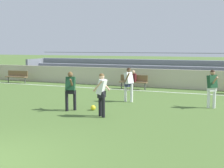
{
  "coord_description": "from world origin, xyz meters",
  "views": [
    {
      "loc": [
        5.02,
        -4.77,
        2.65
      ],
      "look_at": [
        0.13,
        7.77,
        0.94
      ],
      "focal_mm": 46.27,
      "sensor_mm": 36.0,
      "label": 1
    }
  ],
  "objects": [
    {
      "name": "bleacher_stand",
      "position": [
        3.23,
        16.04,
        0.95
      ],
      "size": [
        26.88,
        2.81,
        2.26
      ],
      "color": "#9EA3AD",
      "rests_on": "ground"
    },
    {
      "name": "player_dark_wide_right",
      "position": [
        -0.93,
        5.72,
        0.98
      ],
      "size": [
        0.47,
        0.74,
        1.65
      ],
      "color": "black",
      "rests_on": "ground"
    },
    {
      "name": "bench_near_bin",
      "position": [
        -9.5,
        12.76,
        0.55
      ],
      "size": [
        1.8,
        0.4,
        0.9
      ],
      "color": "brown",
      "rests_on": "ground"
    },
    {
      "name": "player_white_on_ball",
      "position": [
        0.71,
        5.2,
        1.0
      ],
      "size": [
        0.56,
        0.45,
        1.68
      ],
      "color": "black",
      "rests_on": "ground"
    },
    {
      "name": "soccer_ball",
      "position": [
        -0.09,
        6.12,
        0.11
      ],
      "size": [
        0.22,
        0.22,
        0.22
      ],
      "primitive_type": "sphere",
      "color": "yellow",
      "rests_on": "ground"
    },
    {
      "name": "player_dark_dropping_back",
      "position": [
        4.56,
        8.4,
        1.0
      ],
      "size": [
        0.51,
        0.69,
        1.68
      ],
      "color": "white",
      "rests_on": "ground"
    },
    {
      "name": "sideline_wall",
      "position": [
        0.0,
        13.98,
        0.62
      ],
      "size": [
        48.0,
        0.16,
        1.23
      ],
      "primitive_type": "cube",
      "color": "beige",
      "rests_on": "ground"
    },
    {
      "name": "bench_far_left",
      "position": [
        -0.34,
        12.76,
        0.55
      ],
      "size": [
        1.8,
        0.4,
        0.9
      ],
      "color": "brown",
      "rests_on": "ground"
    },
    {
      "name": "field_line_sideline",
      "position": [
        0.0,
        12.25,
        0.0
      ],
      "size": [
        44.0,
        0.12,
        0.01
      ],
      "primitive_type": "cube",
      "color": "white",
      "rests_on": "ground"
    },
    {
      "name": "spectator_seated",
      "position": [
        -0.34,
        12.65,
        0.7
      ],
      "size": [
        0.36,
        0.42,
        1.21
      ],
      "color": "#2D2D38",
      "rests_on": "ground"
    },
    {
      "name": "player_white_trailing_run",
      "position": [
        0.72,
        8.49,
        1.0
      ],
      "size": [
        0.47,
        0.62,
        1.68
      ],
      "color": "white",
      "rests_on": "ground"
    }
  ]
}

